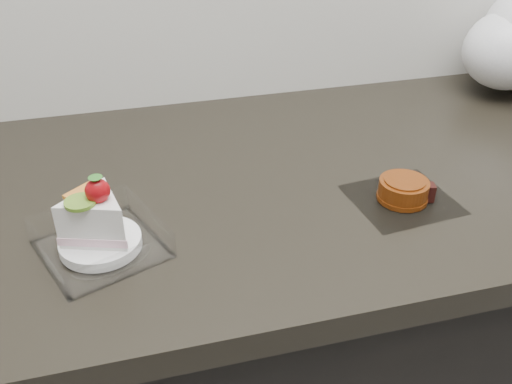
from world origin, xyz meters
name	(u,v)px	position (x,y,z in m)	size (l,w,h in m)	color
counter	(310,358)	(0.00, 1.69, 0.45)	(2.04, 0.64, 0.90)	black
cake_tray	(99,231)	(-0.35, 1.56, 0.93)	(0.18, 0.18, 0.11)	white
mooncake_wrap	(404,192)	(0.08, 1.57, 0.91)	(0.16, 0.15, 0.03)	white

